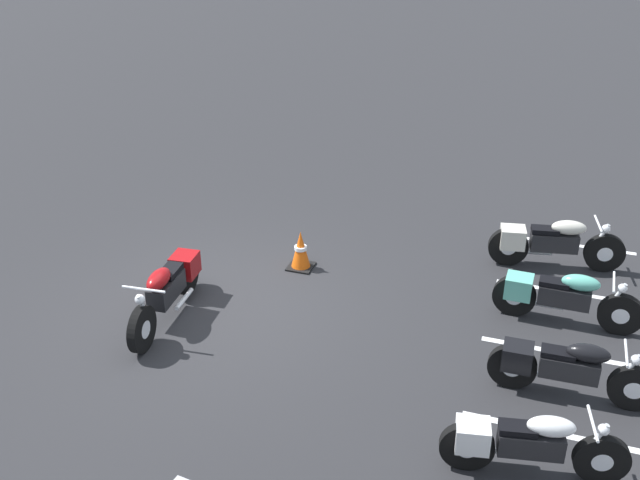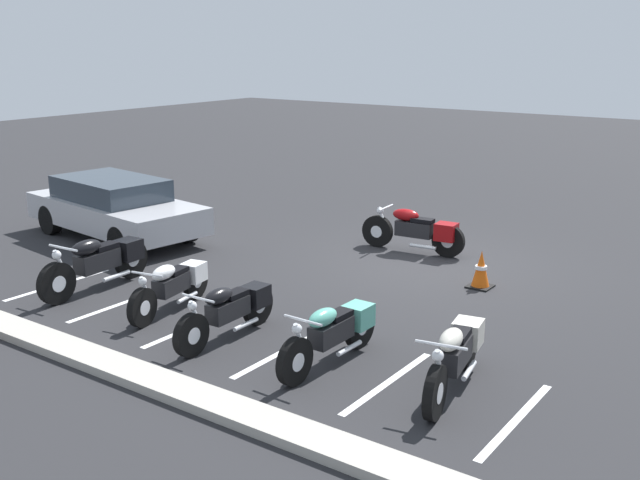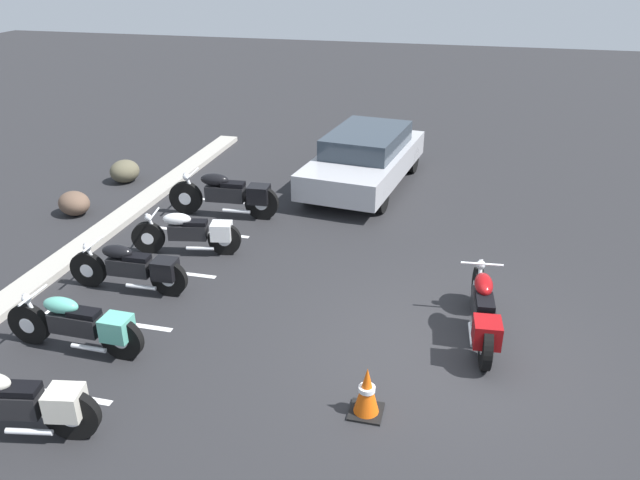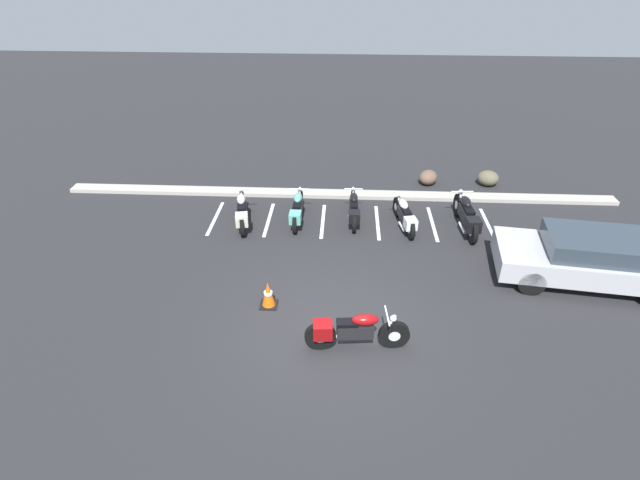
{
  "view_description": "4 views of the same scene",
  "coord_description": "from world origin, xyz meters",
  "px_view_note": "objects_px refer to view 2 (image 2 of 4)",
  "views": [
    {
      "loc": [
        8.38,
        4.46,
        5.94
      ],
      "look_at": [
        -0.53,
        1.41,
        1.07
      ],
      "focal_mm": 42.0,
      "sensor_mm": 36.0,
      "label": 1
    },
    {
      "loc": [
        -6.3,
        12.27,
        4.11
      ],
      "look_at": [
        1.29,
        1.59,
        0.59
      ],
      "focal_mm": 42.0,
      "sensor_mm": 36.0,
      "label": 2
    },
    {
      "loc": [
        -7.31,
        -0.12,
        5.06
      ],
      "look_at": [
        1.66,
        2.1,
        0.69
      ],
      "focal_mm": 35.0,
      "sensor_mm": 36.0,
      "label": 3
    },
    {
      "loc": [
        0.19,
        -8.32,
        7.37
      ],
      "look_at": [
        -0.4,
        2.74,
        0.61
      ],
      "focal_mm": 28.0,
      "sensor_mm": 36.0,
      "label": 4
    }
  ],
  "objects_px": {
    "motorcycle_maroon_featured": "(417,230)",
    "parked_bike_0": "(456,353)",
    "car_silver": "(115,207)",
    "parked_bike_1": "(334,331)",
    "traffic_cone": "(481,270)",
    "parked_bike_2": "(231,309)",
    "parked_bike_4": "(101,261)",
    "parked_bike_3": "(174,284)"
  },
  "relations": [
    {
      "from": "motorcycle_maroon_featured",
      "to": "parked_bike_4",
      "type": "xyz_separation_m",
      "value": [
        3.32,
        5.08,
        0.03
      ]
    },
    {
      "from": "traffic_cone",
      "to": "parked_bike_4",
      "type": "bearing_deg",
      "value": 35.79
    },
    {
      "from": "parked_bike_4",
      "to": "car_silver",
      "type": "height_order",
      "value": "car_silver"
    },
    {
      "from": "parked_bike_2",
      "to": "parked_bike_4",
      "type": "height_order",
      "value": "parked_bike_4"
    },
    {
      "from": "motorcycle_maroon_featured",
      "to": "parked_bike_0",
      "type": "height_order",
      "value": "motorcycle_maroon_featured"
    },
    {
      "from": "motorcycle_maroon_featured",
      "to": "parked_bike_1",
      "type": "height_order",
      "value": "motorcycle_maroon_featured"
    },
    {
      "from": "motorcycle_maroon_featured",
      "to": "traffic_cone",
      "type": "xyz_separation_m",
      "value": [
        -1.92,
        1.3,
        -0.15
      ]
    },
    {
      "from": "parked_bike_2",
      "to": "car_silver",
      "type": "distance_m",
      "value": 6.35
    },
    {
      "from": "parked_bike_0",
      "to": "car_silver",
      "type": "distance_m",
      "value": 9.33
    },
    {
      "from": "parked_bike_0",
      "to": "traffic_cone",
      "type": "bearing_deg",
      "value": -171.4
    },
    {
      "from": "parked_bike_0",
      "to": "parked_bike_1",
      "type": "bearing_deg",
      "value": -92.35
    },
    {
      "from": "parked_bike_4",
      "to": "car_silver",
      "type": "distance_m",
      "value": 3.43
    },
    {
      "from": "parked_bike_2",
      "to": "parked_bike_4",
      "type": "bearing_deg",
      "value": -97.43
    },
    {
      "from": "parked_bike_1",
      "to": "parked_bike_4",
      "type": "relative_size",
      "value": 0.89
    },
    {
      "from": "parked_bike_0",
      "to": "parked_bike_3",
      "type": "distance_m",
      "value": 4.78
    },
    {
      "from": "parked_bike_0",
      "to": "traffic_cone",
      "type": "distance_m",
      "value": 3.98
    },
    {
      "from": "parked_bike_4",
      "to": "traffic_cone",
      "type": "distance_m",
      "value": 6.47
    },
    {
      "from": "car_silver",
      "to": "parked_bike_2",
      "type": "bearing_deg",
      "value": -18.09
    },
    {
      "from": "parked_bike_3",
      "to": "parked_bike_1",
      "type": "bearing_deg",
      "value": 75.66
    },
    {
      "from": "traffic_cone",
      "to": "motorcycle_maroon_featured",
      "type": "bearing_deg",
      "value": -33.97
    },
    {
      "from": "parked_bike_2",
      "to": "traffic_cone",
      "type": "bearing_deg",
      "value": 152.98
    },
    {
      "from": "motorcycle_maroon_featured",
      "to": "car_silver",
      "type": "bearing_deg",
      "value": 20.07
    },
    {
      "from": "parked_bike_3",
      "to": "traffic_cone",
      "type": "xyz_separation_m",
      "value": [
        -3.47,
        -3.8,
        -0.11
      ]
    },
    {
      "from": "motorcycle_maroon_featured",
      "to": "car_silver",
      "type": "relative_size",
      "value": 0.49
    },
    {
      "from": "motorcycle_maroon_featured",
      "to": "parked_bike_3",
      "type": "distance_m",
      "value": 5.33
    },
    {
      "from": "parked_bike_1",
      "to": "traffic_cone",
      "type": "relative_size",
      "value": 3.18
    },
    {
      "from": "motorcycle_maroon_featured",
      "to": "parked_bike_3",
      "type": "xyz_separation_m",
      "value": [
        1.55,
        5.1,
        -0.04
      ]
    },
    {
      "from": "motorcycle_maroon_featured",
      "to": "parked_bike_0",
      "type": "xyz_separation_m",
      "value": [
        -3.23,
        5.05,
        -0.01
      ]
    },
    {
      "from": "parked_bike_1",
      "to": "parked_bike_3",
      "type": "xyz_separation_m",
      "value": [
        3.16,
        -0.19,
        -0.01
      ]
    },
    {
      "from": "parked_bike_0",
      "to": "parked_bike_2",
      "type": "height_order",
      "value": "parked_bike_0"
    },
    {
      "from": "car_silver",
      "to": "traffic_cone",
      "type": "distance_m",
      "value": 7.86
    },
    {
      "from": "motorcycle_maroon_featured",
      "to": "parked_bike_0",
      "type": "bearing_deg",
      "value": 117.68
    },
    {
      "from": "parked_bike_1",
      "to": "car_silver",
      "type": "bearing_deg",
      "value": -108.27
    },
    {
      "from": "parked_bike_1",
      "to": "parked_bike_4",
      "type": "height_order",
      "value": "parked_bike_4"
    },
    {
      "from": "motorcycle_maroon_featured",
      "to": "parked_bike_2",
      "type": "bearing_deg",
      "value": 84.41
    },
    {
      "from": "parked_bike_1",
      "to": "traffic_cone",
      "type": "xyz_separation_m",
      "value": [
        -0.31,
        -3.99,
        -0.13
      ]
    },
    {
      "from": "traffic_cone",
      "to": "car_silver",
      "type": "bearing_deg",
      "value": 10.34
    },
    {
      "from": "parked_bike_0",
      "to": "parked_bike_4",
      "type": "distance_m",
      "value": 6.55
    },
    {
      "from": "parked_bike_2",
      "to": "parked_bike_3",
      "type": "distance_m",
      "value": 1.52
    },
    {
      "from": "parked_bike_1",
      "to": "car_silver",
      "type": "relative_size",
      "value": 0.46
    },
    {
      "from": "parked_bike_2",
      "to": "parked_bike_1",
      "type": "bearing_deg",
      "value": 93.4
    },
    {
      "from": "parked_bike_1",
      "to": "motorcycle_maroon_featured",
      "type": "bearing_deg",
      "value": -162.09
    }
  ]
}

